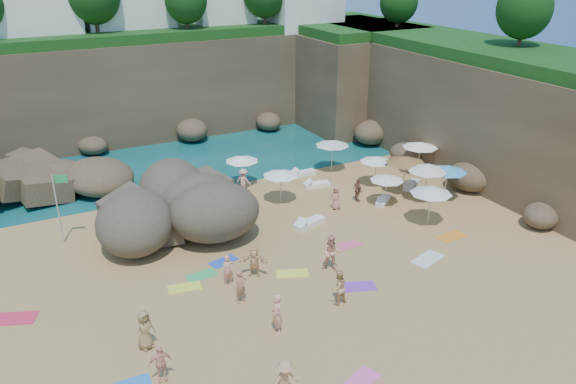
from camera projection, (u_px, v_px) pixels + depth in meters
name	position (u px, v px, depth m)	size (l,w,h in m)	color
ground	(280.00, 254.00, 29.57)	(120.00, 120.00, 0.00)	tan
seawater	(142.00, 116.00, 54.07)	(120.00, 120.00, 0.00)	#0C4751
cliff_back	(174.00, 83.00, 49.25)	(44.00, 8.00, 8.00)	brown
cliff_right	(457.00, 104.00, 42.50)	(8.00, 30.00, 8.00)	brown
cliff_corner	(349.00, 77.00, 51.46)	(10.00, 12.00, 8.00)	brown
rock_promontory	(30.00, 186.00, 38.02)	(12.00, 7.00, 2.00)	brown
rock_outcrop	(159.00, 241.00, 30.91)	(8.10, 6.07, 3.24)	brown
flag_pole	(59.00, 200.00, 29.70)	(0.77, 0.27, 4.02)	silver
parasol_0	(242.00, 159.00, 37.41)	(2.22, 2.22, 2.10)	silver
parasol_1	(332.00, 143.00, 39.91)	(2.43, 2.43, 2.30)	silver
parasol_2	(376.00, 159.00, 37.45)	(2.17, 2.17, 2.06)	silver
parasol_3	(420.00, 145.00, 39.41)	(2.47, 2.47, 2.34)	silver
parasol_4	(387.00, 178.00, 34.53)	(2.10, 2.10, 1.99)	silver
parasol_5	(281.00, 173.00, 34.89)	(2.26, 2.26, 2.14)	silver
parasol_6	(406.00, 160.00, 36.15)	(2.64, 2.64, 2.49)	silver
parasol_7	(428.00, 168.00, 34.97)	(2.59, 2.59, 2.45)	silver
parasol_9	(431.00, 191.00, 32.02)	(2.41, 2.41, 2.28)	silver
parasol_10	(448.00, 169.00, 35.15)	(2.43, 2.43, 2.30)	silver
lounger_0	(232.00, 194.00, 36.50)	(1.81, 0.60, 0.28)	white
lounger_1	(303.00, 173.00, 39.81)	(1.90, 0.63, 0.30)	white
lounger_2	(412.00, 185.00, 37.85)	(1.92, 0.64, 0.30)	silver
lounger_3	(309.00, 223.00, 32.51)	(2.03, 0.68, 0.32)	white
lounger_4	(317.00, 185.00, 37.95)	(1.76, 0.59, 0.27)	white
lounger_5	(383.00, 201.00, 35.52)	(1.69, 0.56, 0.26)	silver
towel_1	(360.00, 382.00, 20.76)	(1.67, 0.83, 0.03)	#E75AA1
towel_3	(202.00, 275.00, 27.56)	(1.49, 0.74, 0.03)	#31AC5F
towel_4	(185.00, 288.00, 26.57)	(1.55, 0.78, 0.03)	#D6E53C
towel_6	(358.00, 286.00, 26.66)	(1.67, 0.83, 0.03)	purple
towel_7	(13.00, 318.00, 24.33)	(1.92, 0.96, 0.03)	#D62548
towel_8	(224.00, 261.00, 28.81)	(1.48, 0.74, 0.03)	blue
towel_9	(348.00, 246.00, 30.36)	(1.55, 0.78, 0.03)	#DB556D
towel_10	(452.00, 236.00, 31.32)	(1.73, 0.87, 0.03)	orange
towel_12	(292.00, 273.00, 27.73)	(1.59, 0.79, 0.03)	#E3EF3E
towel_13	(428.00, 259.00, 29.03)	(1.88, 0.94, 0.03)	silver
person_stand_0	(228.00, 270.00, 26.53)	(0.57, 0.38, 1.57)	tan
person_stand_1	(338.00, 287.00, 25.08)	(0.82, 0.64, 1.69)	tan
person_stand_2	(243.00, 180.00, 36.92)	(1.02, 0.42, 1.58)	#F8A38D
person_stand_3	(358.00, 190.00, 35.47)	(0.90, 0.37, 1.53)	brown
person_stand_4	(336.00, 198.00, 34.37)	(0.74, 0.40, 1.51)	tan
person_stand_5	(176.00, 208.00, 32.84)	(1.52, 0.44, 1.63)	#C47362
person_stand_6	(277.00, 314.00, 23.13)	(0.66, 0.44, 1.82)	#EF9F88
person_lie_1	(162.00, 376.00, 20.79)	(0.88, 1.51, 0.37)	#F6A78C
person_lie_2	(146.00, 343.00, 22.46)	(0.84, 1.71, 0.46)	#96794B
person_lie_3	(254.00, 272.00, 27.53)	(1.41, 1.52, 0.41)	#E3B577
person_lie_4	(241.00, 298.00, 25.43)	(0.59, 1.61, 0.39)	#A67153
person_lie_5	(331.00, 264.00, 27.94)	(0.91, 1.87, 0.71)	tan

